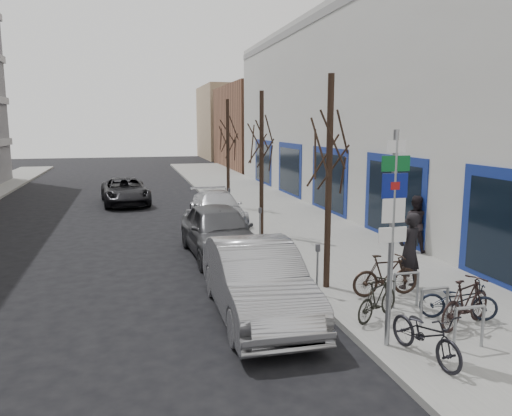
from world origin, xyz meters
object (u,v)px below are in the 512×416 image
parked_car_front (256,280)px  bike_far_inner (386,275)px  lane_car (125,191)px  bike_mid_inner (378,299)px  meter_back (229,199)px  parked_car_back (217,208)px  bike_mid_curb (459,297)px  highway_sign_pole (392,226)px  parked_car_mid (219,230)px  pedestrian_near (409,250)px  tree_far (228,128)px  bike_near_left (426,330)px  tree_mid (262,129)px  meter_front (317,264)px  bike_rack (434,302)px  meter_mid (260,222)px  pedestrian_far (415,223)px  bike_near_right (466,302)px  tree_near (330,132)px

parked_car_front → bike_far_inner: bearing=2.7°
lane_car → bike_mid_inner: bearing=-79.1°
parked_car_front → lane_car: (-2.93, 17.29, -0.13)m
meter_back → parked_car_back: size_ratio=0.26×
bike_mid_curb → highway_sign_pole: bearing=134.6°
parked_car_mid → pedestrian_near: bearing=-53.1°
tree_far → pedestrian_near: (2.00, -13.58, -2.97)m
tree_far → bike_mid_inner: 15.69m
bike_near_left → parked_car_front: bearing=118.9°
parked_car_front → pedestrian_near: bearing=7.9°
tree_mid → parked_car_back: bearing=112.1°
meter_front → parked_car_back: meter_front is taller
bike_rack → tree_far: size_ratio=0.41×
bike_rack → pedestrian_near: pedestrian_near is taller
bike_mid_curb → bike_far_inner: 1.89m
bike_near_left → lane_car: (-5.25, 20.35, 0.02)m
meter_mid → bike_mid_curb: 8.07m
highway_sign_pole → parked_car_back: 13.12m
meter_back → pedestrian_far: pedestrian_far is taller
meter_front → bike_near_right: 3.45m
bike_far_inner → lane_car: lane_car is taller
pedestrian_far → tree_near: bearing=75.6°
highway_sign_pole → bike_near_right: (2.00, 0.41, -1.77)m
bike_mid_inner → bike_mid_curb: bearing=-134.7°
bike_rack → pedestrian_near: (0.80, 2.32, 0.47)m
tree_mid → bike_near_left: 11.21m
pedestrian_near → meter_mid: bearing=-86.7°
bike_mid_inner → bike_near_right: bearing=-147.9°
bike_near_right → pedestrian_near: (0.20, 2.52, 0.44)m
bike_far_inner → pedestrian_far: pedestrian_far is taller
pedestrian_far → pedestrian_near: bearing=99.0°
bike_mid_curb → pedestrian_far: (2.29, 5.43, 0.45)m
bike_rack → pedestrian_far: (3.00, 5.61, 0.43)m
meter_back → bike_near_right: (2.25, -13.60, -0.23)m
meter_mid → bike_mid_inner: meter_mid is taller
bike_near_left → bike_mid_inner: 1.88m
parked_car_mid → highway_sign_pole: bearing=-79.5°
meter_front → bike_near_right: bearing=-49.2°
highway_sign_pole → bike_far_inner: highway_sign_pole is taller
bike_near_left → pedestrian_near: size_ratio=0.91×
bike_mid_inner → parked_car_back: parked_car_back is taller
bike_mid_inner → tree_far: bearing=-29.6°
meter_back → bike_mid_inner: 12.81m
tree_mid → parked_car_back: tree_mid is taller
meter_front → pedestrian_near: (2.45, -0.08, 0.21)m
tree_near → parked_car_mid: (-2.04, 4.29, -3.26)m
meter_front → bike_far_inner: size_ratio=0.73×
meter_back → bike_mid_curb: meter_back is taller
highway_sign_pole → parked_car_mid: (-1.84, 7.80, -1.61)m
highway_sign_pole → parked_car_front: highway_sign_pole is taller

